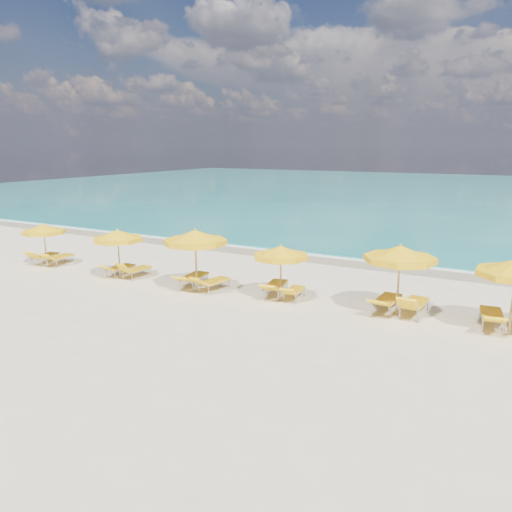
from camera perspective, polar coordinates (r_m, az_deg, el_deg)
The scene contains 22 objects.
ground_plane at distance 19.71m, azimuth -2.10°, elevation -4.24°, with size 120.00×120.00×0.00m, color beige.
ocean at distance 65.17m, azimuth 20.20°, elevation 6.82°, with size 120.00×80.00×0.30m, color #147570.
wet_sand_band at distance 26.13m, azimuth 6.23°, elevation -0.09°, with size 120.00×2.60×0.01m, color tan.
foam_line at distance 26.86m, azimuth 6.89°, elevation 0.24°, with size 120.00×1.20×0.03m, color white.
whitecap_near at distance 37.15m, azimuth 3.38°, elevation 3.75°, with size 14.00×0.36×0.05m, color white.
whitecap_far at distance 40.63m, azimuth 26.07°, elevation 3.24°, with size 18.00×0.30×0.05m, color white.
umbrella_0 at distance 25.93m, azimuth -23.10°, elevation 2.84°, with size 2.48×2.48×2.07m.
umbrella_1 at distance 22.25m, azimuth -15.53°, elevation 2.20°, with size 2.81×2.81×2.19m.
umbrella_2 at distance 19.59m, azimuth -6.95°, elevation 2.09°, with size 3.15×3.15×2.54m.
umbrella_3 at distance 18.46m, azimuth 2.87°, elevation 0.38°, with size 2.39×2.39×2.12m.
umbrella_4 at distance 17.43m, azimuth 16.14°, elevation 0.19°, with size 2.83×2.83×2.48m.
lounger_0_left at distance 26.66m, azimuth -23.00°, elevation -0.29°, with size 0.89×1.87×0.80m.
lounger_0_right at distance 26.07m, azimuth -21.51°, elevation -0.44°, with size 0.89×1.91×0.77m.
lounger_1_left at distance 23.11m, azimuth -15.31°, elevation -1.62°, with size 0.66×1.80×0.69m.
lounger_1_right at distance 22.57m, azimuth -13.51°, elevation -1.84°, with size 0.66×1.72×0.82m.
lounger_2_left at distance 20.70m, azimuth -7.15°, elevation -2.82°, with size 0.93×2.13×0.74m.
lounger_2_right at distance 20.06m, azimuth -4.90°, elevation -3.32°, with size 0.91×1.89×0.77m.
lounger_3_left at distance 19.37m, azimuth 2.22°, elevation -3.83°, with size 1.00×2.08×0.75m.
lounger_3_right at distance 18.97m, azimuth 4.36°, elevation -4.34°, with size 0.70×1.66×0.68m.
lounger_4_left at distance 18.14m, azimuth 14.69°, elevation -5.37°, with size 0.76×2.10×0.74m.
lounger_4_right at distance 17.97m, azimuth 17.58°, elevation -5.70°, with size 0.77×2.02×0.93m.
lounger_5_left at distance 17.74m, azimuth 25.32°, elevation -6.61°, with size 0.95×2.13×0.75m.
Camera 1 is at (9.69, -16.19, 5.71)m, focal length 35.00 mm.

